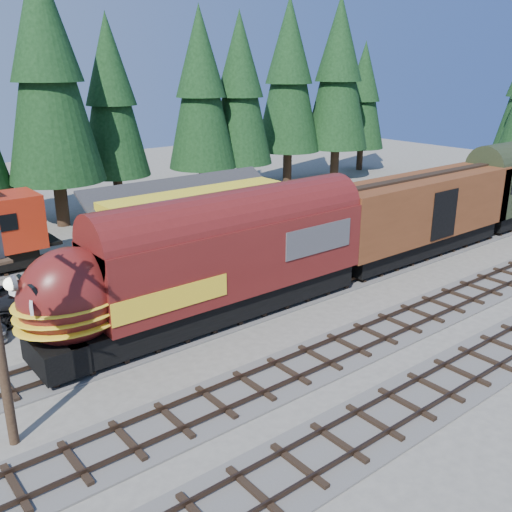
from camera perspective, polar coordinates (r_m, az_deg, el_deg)
ground at (r=27.67m, az=7.00°, el=-7.23°), size 120.00×120.00×0.00m
track_siding at (r=37.13m, az=13.44°, el=-0.65°), size 68.00×3.20×0.33m
track_main_south at (r=34.07m, az=21.36°, el=-3.23°), size 68.00×3.20×0.33m
depot at (r=34.26m, az=-5.43°, el=3.25°), size 12.80×7.00×5.30m
conifer_backdrop at (r=47.92m, az=-11.84°, el=16.49°), size 80.05×22.92×17.18m
locomotive at (r=26.85m, az=-5.45°, el=-1.49°), size 17.87×3.55×4.86m
boxcar at (r=38.38m, az=16.20°, el=4.20°), size 15.64×3.35×4.92m
pickup_truck_a at (r=30.84m, az=-20.07°, el=-3.67°), size 6.88×4.09×1.79m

